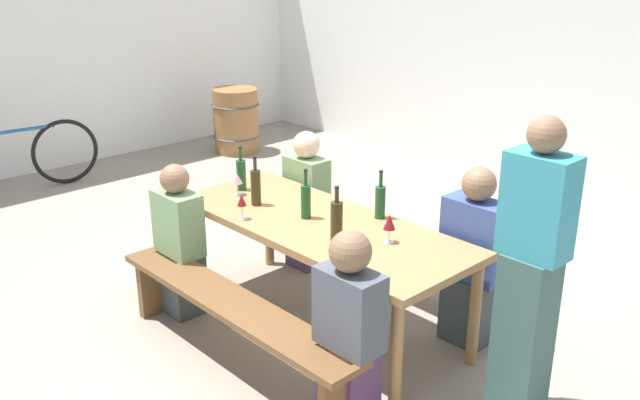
{
  "coord_description": "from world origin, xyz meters",
  "views": [
    {
      "loc": [
        2.98,
        -2.81,
        2.4
      ],
      "look_at": [
        0.0,
        0.0,
        0.9
      ],
      "focal_mm": 38.58,
      "sensor_mm": 36.0,
      "label": 1
    }
  ],
  "objects_px": {
    "wine_bottle_4": "(380,201)",
    "parked_bicycle_0": "(13,158)",
    "wine_bottle_3": "(256,187)",
    "wine_barrel": "(236,120)",
    "wine_bottle_1": "(241,174)",
    "wine_glass_1": "(242,202)",
    "seated_guest_far_1": "(473,261)",
    "wine_bottle_0": "(306,200)",
    "bench_near": "(232,314)",
    "seated_guest_near_0": "(180,244)",
    "wine_bottle_2": "(337,220)",
    "bench_far": "(392,247)",
    "wine_glass_2": "(389,223)",
    "seated_guest_far_0": "(307,203)",
    "standing_host": "(530,280)",
    "seated_guest_near_1": "(349,332)",
    "tasting_table": "(320,233)",
    "wine_glass_0": "(237,179)"
  },
  "relations": [
    {
      "from": "bench_near",
      "to": "wine_bottle_4",
      "type": "relative_size",
      "value": 6.18
    },
    {
      "from": "wine_bottle_3",
      "to": "wine_barrel",
      "type": "height_order",
      "value": "wine_bottle_3"
    },
    {
      "from": "bench_near",
      "to": "seated_guest_near_1",
      "type": "distance_m",
      "value": 0.86
    },
    {
      "from": "bench_far",
      "to": "seated_guest_near_0",
      "type": "xyz_separation_m",
      "value": [
        -0.79,
        -1.29,
        0.16
      ]
    },
    {
      "from": "bench_far",
      "to": "wine_glass_1",
      "type": "xyz_separation_m",
      "value": [
        -0.38,
        -1.05,
        0.52
      ]
    },
    {
      "from": "seated_guest_far_1",
      "to": "tasting_table",
      "type": "bearing_deg",
      "value": -54.29
    },
    {
      "from": "wine_glass_1",
      "to": "wine_bottle_1",
      "type": "bearing_deg",
      "value": 143.19
    },
    {
      "from": "wine_bottle_0",
      "to": "wine_bottle_1",
      "type": "relative_size",
      "value": 1.02
    },
    {
      "from": "wine_bottle_3",
      "to": "wine_barrel",
      "type": "distance_m",
      "value": 4.0
    },
    {
      "from": "bench_near",
      "to": "seated_guest_near_0",
      "type": "height_order",
      "value": "seated_guest_near_0"
    },
    {
      "from": "wine_glass_2",
      "to": "parked_bicycle_0",
      "type": "bearing_deg",
      "value": -173.39
    },
    {
      "from": "seated_guest_far_0",
      "to": "wine_bottle_4",
      "type": "bearing_deg",
      "value": 76.29
    },
    {
      "from": "seated_guest_far_1",
      "to": "wine_bottle_4",
      "type": "bearing_deg",
      "value": -67.66
    },
    {
      "from": "seated_guest_near_1",
      "to": "standing_host",
      "type": "bearing_deg",
      "value": -40.34
    },
    {
      "from": "seated_guest_far_0",
      "to": "parked_bicycle_0",
      "type": "distance_m",
      "value": 3.53
    },
    {
      "from": "wine_glass_1",
      "to": "parked_bicycle_0",
      "type": "distance_m",
      "value": 3.78
    },
    {
      "from": "tasting_table",
      "to": "seated_guest_far_1",
      "type": "distance_m",
      "value": 0.98
    },
    {
      "from": "wine_bottle_1",
      "to": "wine_glass_1",
      "type": "height_order",
      "value": "wine_bottle_1"
    },
    {
      "from": "wine_bottle_1",
      "to": "wine_glass_2",
      "type": "bearing_deg",
      "value": 2.56
    },
    {
      "from": "wine_bottle_2",
      "to": "standing_host",
      "type": "bearing_deg",
      "value": 13.18
    },
    {
      "from": "wine_bottle_4",
      "to": "seated_guest_far_0",
      "type": "bearing_deg",
      "value": 166.29
    },
    {
      "from": "wine_bottle_2",
      "to": "seated_guest_far_1",
      "type": "bearing_deg",
      "value": 54.14
    },
    {
      "from": "wine_bottle_3",
      "to": "wine_glass_0",
      "type": "bearing_deg",
      "value": 173.53
    },
    {
      "from": "wine_barrel",
      "to": "wine_glass_1",
      "type": "bearing_deg",
      "value": -35.97
    },
    {
      "from": "wine_bottle_4",
      "to": "seated_guest_far_1",
      "type": "xyz_separation_m",
      "value": [
        0.58,
        0.24,
        -0.31
      ]
    },
    {
      "from": "wine_bottle_4",
      "to": "parked_bicycle_0",
      "type": "distance_m",
      "value": 4.44
    },
    {
      "from": "bench_far",
      "to": "seated_guest_far_0",
      "type": "xyz_separation_m",
      "value": [
        -0.76,
        -0.15,
        0.18
      ]
    },
    {
      "from": "seated_guest_near_0",
      "to": "wine_barrel",
      "type": "bearing_deg",
      "value": 47.94
    },
    {
      "from": "bench_far",
      "to": "wine_bottle_1",
      "type": "relative_size",
      "value": 6.14
    },
    {
      "from": "seated_guest_far_0",
      "to": "wine_bottle_3",
      "type": "bearing_deg",
      "value": 18.74
    },
    {
      "from": "wine_bottle_0",
      "to": "wine_barrel",
      "type": "height_order",
      "value": "wine_bottle_0"
    },
    {
      "from": "wine_bottle_3",
      "to": "wine_bottle_4",
      "type": "relative_size",
      "value": 1.06
    },
    {
      "from": "bench_far",
      "to": "wine_bottle_2",
      "type": "xyz_separation_m",
      "value": [
        0.28,
        -0.85,
        0.52
      ]
    },
    {
      "from": "bench_near",
      "to": "wine_bottle_1",
      "type": "bearing_deg",
      "value": 139.07
    },
    {
      "from": "wine_bottle_1",
      "to": "standing_host",
      "type": "xyz_separation_m",
      "value": [
        2.27,
        0.12,
        -0.06
      ]
    },
    {
      "from": "tasting_table",
      "to": "bench_near",
      "type": "relative_size",
      "value": 1.05
    },
    {
      "from": "bench_near",
      "to": "seated_guest_far_1",
      "type": "relative_size",
      "value": 1.71
    },
    {
      "from": "wine_bottle_4",
      "to": "wine_glass_2",
      "type": "bearing_deg",
      "value": -40.14
    },
    {
      "from": "wine_bottle_0",
      "to": "standing_host",
      "type": "xyz_separation_m",
      "value": [
        1.53,
        0.15,
        -0.06
      ]
    },
    {
      "from": "wine_bottle_4",
      "to": "standing_host",
      "type": "bearing_deg",
      "value": -9.37
    },
    {
      "from": "wine_glass_1",
      "to": "seated_guest_far_1",
      "type": "xyz_separation_m",
      "value": [
        1.17,
        0.9,
        -0.31
      ]
    },
    {
      "from": "bench_far",
      "to": "seated_guest_far_0",
      "type": "relative_size",
      "value": 1.82
    },
    {
      "from": "bench_near",
      "to": "wine_bottle_0",
      "type": "height_order",
      "value": "wine_bottle_0"
    },
    {
      "from": "seated_guest_far_0",
      "to": "standing_host",
      "type": "height_order",
      "value": "standing_host"
    },
    {
      "from": "tasting_table",
      "to": "seated_guest_near_0",
      "type": "distance_m",
      "value": 0.99
    },
    {
      "from": "wine_bottle_1",
      "to": "wine_glass_2",
      "type": "height_order",
      "value": "wine_bottle_1"
    },
    {
      "from": "wine_bottle_2",
      "to": "seated_guest_far_1",
      "type": "xyz_separation_m",
      "value": [
        0.51,
        0.7,
        -0.32
      ]
    },
    {
      "from": "seated_guest_far_0",
      "to": "parked_bicycle_0",
      "type": "xyz_separation_m",
      "value": [
        -3.37,
        -1.03,
        -0.16
      ]
    },
    {
      "from": "wine_bottle_0",
      "to": "seated_guest_far_0",
      "type": "distance_m",
      "value": 0.93
    },
    {
      "from": "wine_glass_2",
      "to": "wine_barrel",
      "type": "height_order",
      "value": "wine_glass_2"
    }
  ]
}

